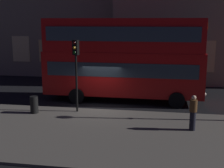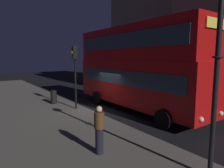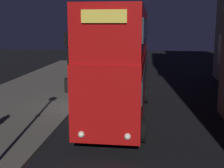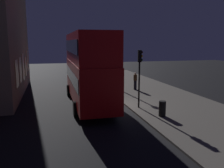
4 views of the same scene
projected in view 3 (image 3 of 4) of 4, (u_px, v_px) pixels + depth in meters
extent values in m
plane|color=black|center=(86.00, 108.00, 17.54)|extent=(80.00, 80.00, 0.00)
cube|color=#5B564F|center=(15.00, 105.00, 18.03)|extent=(44.00, 7.35, 0.12)
cube|color=#F9E09E|center=(221.00, 50.00, 25.36)|extent=(1.73, 0.06, 2.46)
cube|color=#B20F0F|center=(120.00, 80.00, 15.75)|extent=(10.49, 2.68, 2.87)
cube|color=#B20F0F|center=(120.00, 31.00, 15.27)|extent=(10.28, 2.62, 2.13)
cube|color=#2D3842|center=(120.00, 73.00, 15.68)|extent=(9.65, 2.73, 0.90)
cube|color=#2D3842|center=(120.00, 29.00, 15.25)|extent=(9.65, 2.73, 0.90)
cube|color=#F2D84C|center=(104.00, 16.00, 10.11)|extent=(0.09, 1.55, 0.44)
sphere|color=white|center=(128.00, 136.00, 10.74)|extent=(0.24, 0.24, 0.24)
sphere|color=white|center=(81.00, 134.00, 10.95)|extent=(0.24, 0.24, 0.24)
cylinder|color=black|center=(143.00, 130.00, 12.40)|extent=(1.01, 0.25, 1.01)
cylinder|color=black|center=(79.00, 127.00, 12.73)|extent=(1.01, 0.25, 1.01)
cylinder|color=black|center=(146.00, 95.00, 18.66)|extent=(1.01, 0.25, 1.01)
cylinder|color=black|center=(103.00, 94.00, 19.00)|extent=(1.01, 0.25, 1.01)
cylinder|color=black|center=(69.00, 74.00, 18.39)|extent=(0.12, 0.12, 3.32)
cube|color=black|center=(68.00, 40.00, 17.99)|extent=(0.38, 0.33, 0.85)
sphere|color=black|center=(65.00, 35.00, 17.99)|extent=(0.17, 0.17, 0.17)
sphere|color=orange|center=(65.00, 40.00, 18.04)|extent=(0.17, 0.17, 0.17)
sphere|color=black|center=(66.00, 44.00, 18.09)|extent=(0.17, 0.17, 0.17)
cylinder|color=black|center=(68.00, 85.00, 20.99)|extent=(0.46, 0.46, 0.99)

